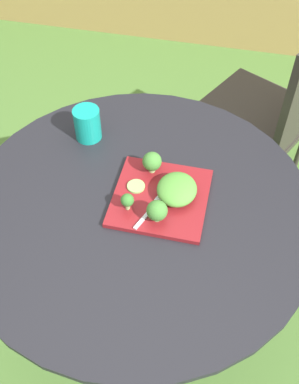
% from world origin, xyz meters
% --- Properties ---
extents(ground_plane, '(12.00, 12.00, 0.00)m').
position_xyz_m(ground_plane, '(0.00, 0.00, 0.00)').
color(ground_plane, '#4C7533').
extents(patio_table, '(0.99, 0.99, 0.71)m').
position_xyz_m(patio_table, '(0.00, 0.00, 0.48)').
color(patio_table, black).
rests_on(patio_table, ground_plane).
extents(patio_chair, '(0.59, 0.59, 0.90)m').
position_xyz_m(patio_chair, '(0.39, 0.76, 0.53)').
color(patio_chair, '#332D28').
rests_on(patio_chair, ground_plane).
extents(salad_plate, '(0.26, 0.26, 0.01)m').
position_xyz_m(salad_plate, '(0.06, 0.03, 0.71)').
color(salad_plate, maroon).
rests_on(salad_plate, patio_table).
extents(drinking_glass, '(0.08, 0.08, 0.10)m').
position_xyz_m(drinking_glass, '(-0.22, 0.23, 0.75)').
color(drinking_glass, '#149989').
rests_on(drinking_glass, patio_table).
extents(fork, '(0.07, 0.15, 0.00)m').
position_xyz_m(fork, '(0.05, -0.01, 0.72)').
color(fork, silver).
rests_on(fork, salad_plate).
extents(lettuce_mound, '(0.11, 0.12, 0.05)m').
position_xyz_m(lettuce_mound, '(0.10, 0.04, 0.74)').
color(lettuce_mound, '#519338').
rests_on(lettuce_mound, salad_plate).
extents(broccoli_floret_0, '(0.06, 0.06, 0.06)m').
position_xyz_m(broccoli_floret_0, '(0.06, -0.05, 0.76)').
color(broccoli_floret_0, '#99B770').
rests_on(broccoli_floret_0, salad_plate).
extents(broccoli_floret_1, '(0.06, 0.06, 0.07)m').
position_xyz_m(broccoli_floret_1, '(0.01, 0.12, 0.76)').
color(broccoli_floret_1, '#99B770').
rests_on(broccoli_floret_1, salad_plate).
extents(broccoli_floret_2, '(0.04, 0.04, 0.05)m').
position_xyz_m(broccoli_floret_2, '(-0.02, -0.03, 0.75)').
color(broccoli_floret_2, '#99B770').
rests_on(broccoli_floret_2, salad_plate).
extents(cucumber_slice_0, '(0.05, 0.05, 0.01)m').
position_xyz_m(cucumber_slice_0, '(-0.02, 0.05, 0.72)').
color(cucumber_slice_0, '#8EB766').
rests_on(cucumber_slice_0, salad_plate).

